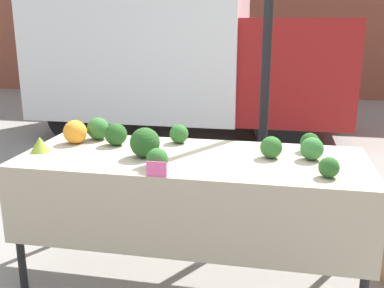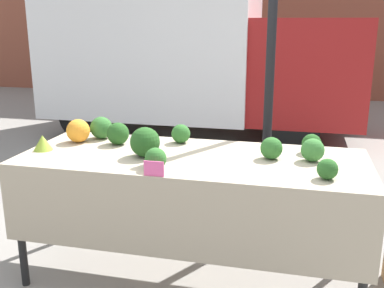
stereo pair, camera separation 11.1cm
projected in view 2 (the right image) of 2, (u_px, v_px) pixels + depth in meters
The scene contains 16 objects.
ground_plane at pixel (192, 274), 3.08m from camera, with size 40.00×40.00×0.00m, color gray.
tent_pole at pixel (269, 85), 3.41m from camera, with size 0.07×0.07×2.41m.
parked_truck at pixel (191, 54), 6.67m from camera, with size 4.50×1.96×2.26m.
market_table at pixel (189, 174), 2.82m from camera, with size 2.19×0.87×0.85m.
orange_cauliflower at pixel (78, 131), 3.16m from camera, with size 0.16×0.16×0.16m.
romanesco_head at pixel (43, 143), 2.97m from camera, with size 0.13×0.13×0.10m.
broccoli_head_0 at pixel (271, 148), 2.78m from camera, with size 0.14×0.14×0.14m.
broccoli_head_1 at pixel (101, 128), 3.26m from camera, with size 0.16×0.16×0.16m.
broccoli_head_2 at pixel (181, 134), 3.15m from camera, with size 0.13×0.13×0.13m.
broccoli_head_3 at pixel (327, 169), 2.42m from camera, with size 0.11×0.11×0.11m.
broccoli_head_4 at pixel (156, 159), 2.59m from camera, with size 0.13×0.13×0.13m.
broccoli_head_5 at pixel (313, 150), 2.73m from camera, with size 0.14×0.14×0.14m.
broccoli_head_6 at pixel (145, 142), 2.82m from camera, with size 0.19×0.19×0.19m.
broccoli_head_7 at pixel (312, 144), 2.90m from camera, with size 0.13×0.13×0.13m.
broccoli_head_8 at pixel (118, 134), 3.11m from camera, with size 0.15×0.15×0.15m.
price_sign at pixel (154, 169), 2.48m from camera, with size 0.12×0.01×0.09m.
Camera 2 is at (0.64, -2.66, 1.68)m, focal length 42.00 mm.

